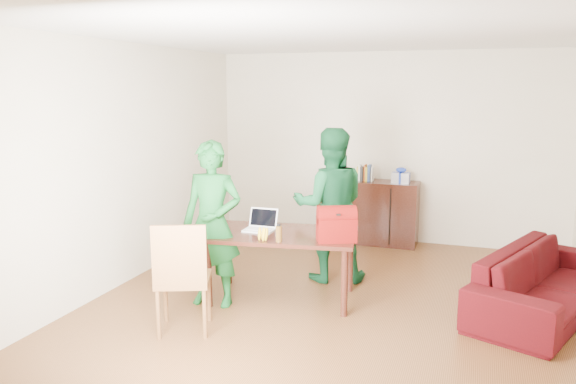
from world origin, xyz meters
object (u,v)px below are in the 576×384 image
at_px(chair, 184,299).
at_px(table, 282,241).
at_px(bottle, 279,233).
at_px(red_bag, 336,227).
at_px(laptop, 259,227).
at_px(person_near, 212,224).
at_px(sofa, 545,282).
at_px(person_far, 330,205).

bearing_deg(chair, table, 39.43).
xyz_separation_m(bottle, red_bag, (0.52, 0.21, 0.05)).
bearing_deg(laptop, person_near, -138.02).
bearing_deg(person_near, laptop, 37.81).
bearing_deg(sofa, person_near, 127.78).
bearing_deg(bottle, chair, -133.80).
bearing_deg(red_bag, person_near, 166.91).
xyz_separation_m(person_far, laptop, (-0.56, -0.78, -0.12)).
bearing_deg(bottle, person_near, -178.89).
distance_m(table, person_near, 0.74).
bearing_deg(sofa, laptop, 123.11).
relative_size(person_near, person_far, 0.96).
relative_size(person_far, sofa, 0.83).
bearing_deg(laptop, red_bag, -8.27).
relative_size(person_near, laptop, 5.39).
xyz_separation_m(chair, red_bag, (1.19, 0.91, 0.55)).
relative_size(person_far, red_bag, 4.70).
xyz_separation_m(person_near, person_far, (0.93, 1.12, 0.04)).
xyz_separation_m(person_near, laptop, (0.37, 0.34, -0.08)).
height_order(laptop, bottle, laptop).
bearing_deg(red_bag, person_far, 84.92).
bearing_deg(chair, red_bag, 16.01).
xyz_separation_m(laptop, bottle, (0.34, -0.33, 0.05)).
bearing_deg(table, person_far, 59.49).
relative_size(bottle, sofa, 0.08).
relative_size(laptop, bottle, 1.74).
distance_m(person_near, red_bag, 1.25).
relative_size(bottle, red_bag, 0.48).
bearing_deg(sofa, person_far, 106.12).
height_order(red_bag, sofa, red_bag).
height_order(person_near, person_far, person_far).
relative_size(table, chair, 1.58).
bearing_deg(person_near, bottle, -3.84).
bearing_deg(table, sofa, 2.71).
distance_m(laptop, red_bag, 0.87).
distance_m(table, person_far, 0.87).
distance_m(table, laptop, 0.28).
height_order(person_far, bottle, person_far).
height_order(bottle, red_bag, red_bag).
xyz_separation_m(table, chair, (-0.58, -1.04, -0.33)).
bearing_deg(person_far, bottle, 60.43).
height_order(person_far, sofa, person_far).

